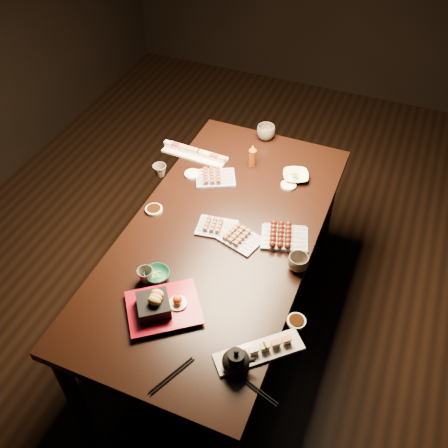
{
  "coord_description": "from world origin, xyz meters",
  "views": [
    {
      "loc": [
        0.73,
        -1.94,
        2.52
      ],
      "look_at": [
        0.06,
        -0.33,
        0.77
      ],
      "focal_mm": 40.0,
      "sensor_mm": 36.0,
      "label": 1
    }
  ],
  "objects_px": {
    "dining_table": "(221,281)",
    "teacup_far_left": "(160,171)",
    "sushi_platter_near": "(259,350)",
    "edamame_bowl_cream": "(296,176)",
    "edamame_bowl_green": "(157,275)",
    "condiment_bottle": "(253,155)",
    "teapot": "(236,359)",
    "tempura_tray": "(163,302)",
    "sushi_platter_far": "(195,152)",
    "yakitori_plate_left": "(216,175)",
    "teacup_mid_right": "(298,263)",
    "yakitori_plate_right": "(240,236)",
    "teacup_far_right": "(266,132)",
    "yakitori_plate_center": "(217,225)",
    "teacup_near_left": "(145,275)"
  },
  "relations": [
    {
      "from": "sushi_platter_near",
      "to": "yakitori_plate_right",
      "type": "relative_size",
      "value": 1.82
    },
    {
      "from": "edamame_bowl_green",
      "to": "tempura_tray",
      "type": "relative_size",
      "value": 0.38
    },
    {
      "from": "teacup_mid_right",
      "to": "teacup_far_left",
      "type": "xyz_separation_m",
      "value": [
        -0.89,
        0.35,
        -0.0
      ]
    },
    {
      "from": "sushi_platter_near",
      "to": "teapot",
      "type": "bearing_deg",
      "value": -166.35
    },
    {
      "from": "dining_table",
      "to": "edamame_bowl_cream",
      "type": "distance_m",
      "value": 0.71
    },
    {
      "from": "edamame_bowl_cream",
      "to": "teacup_far_right",
      "type": "relative_size",
      "value": 1.28
    },
    {
      "from": "yakitori_plate_right",
      "to": "teapot",
      "type": "height_order",
      "value": "teapot"
    },
    {
      "from": "yakitori_plate_left",
      "to": "sushi_platter_far",
      "type": "bearing_deg",
      "value": 116.44
    },
    {
      "from": "yakitori_plate_left",
      "to": "teacup_mid_right",
      "type": "height_order",
      "value": "teacup_mid_right"
    },
    {
      "from": "yakitori_plate_right",
      "to": "condiment_bottle",
      "type": "distance_m",
      "value": 0.59
    },
    {
      "from": "sushi_platter_near",
      "to": "sushi_platter_far",
      "type": "bearing_deg",
      "value": 83.76
    },
    {
      "from": "condiment_bottle",
      "to": "teacup_far_left",
      "type": "bearing_deg",
      "value": -146.81
    },
    {
      "from": "teacup_near_left",
      "to": "teacup_mid_right",
      "type": "relative_size",
      "value": 0.74
    },
    {
      "from": "edamame_bowl_green",
      "to": "condiment_bottle",
      "type": "bearing_deg",
      "value": 82.98
    },
    {
      "from": "sushi_platter_near",
      "to": "tempura_tray",
      "type": "height_order",
      "value": "tempura_tray"
    },
    {
      "from": "teacup_mid_right",
      "to": "teapot",
      "type": "relative_size",
      "value": 0.75
    },
    {
      "from": "edamame_bowl_cream",
      "to": "teapot",
      "type": "xyz_separation_m",
      "value": [
        0.11,
        -1.19,
        0.04
      ]
    },
    {
      "from": "sushi_platter_far",
      "to": "yakitori_plate_right",
      "type": "xyz_separation_m",
      "value": [
        0.48,
        -0.53,
        0.0
      ]
    },
    {
      "from": "teacup_far_left",
      "to": "condiment_bottle",
      "type": "xyz_separation_m",
      "value": [
        0.44,
        0.29,
        0.03
      ]
    },
    {
      "from": "tempura_tray",
      "to": "condiment_bottle",
      "type": "xyz_separation_m",
      "value": [
        0.0,
        1.08,
        0.01
      ]
    },
    {
      "from": "dining_table",
      "to": "teacup_near_left",
      "type": "relative_size",
      "value": 24.74
    },
    {
      "from": "dining_table",
      "to": "teapot",
      "type": "bearing_deg",
      "value": -76.29
    },
    {
      "from": "edamame_bowl_green",
      "to": "condiment_bottle",
      "type": "height_order",
      "value": "condiment_bottle"
    },
    {
      "from": "yakitori_plate_center",
      "to": "edamame_bowl_cream",
      "type": "distance_m",
      "value": 0.58
    },
    {
      "from": "sushi_platter_far",
      "to": "edamame_bowl_cream",
      "type": "bearing_deg",
      "value": -175.18
    },
    {
      "from": "sushi_platter_far",
      "to": "yakitori_plate_left",
      "type": "relative_size",
      "value": 1.81
    },
    {
      "from": "sushi_platter_far",
      "to": "edamame_bowl_green",
      "type": "relative_size",
      "value": 3.35
    },
    {
      "from": "yakitori_plate_right",
      "to": "tempura_tray",
      "type": "distance_m",
      "value": 0.53
    },
    {
      "from": "yakitori_plate_center",
      "to": "teacup_mid_right",
      "type": "distance_m",
      "value": 0.45
    },
    {
      "from": "yakitori_plate_center",
      "to": "teapot",
      "type": "xyz_separation_m",
      "value": [
        0.36,
        -0.66,
        0.03
      ]
    },
    {
      "from": "dining_table",
      "to": "teacup_far_left",
      "type": "relative_size",
      "value": 24.07
    },
    {
      "from": "edamame_bowl_cream",
      "to": "sushi_platter_far",
      "type": "bearing_deg",
      "value": -177.99
    },
    {
      "from": "yakitori_plate_right",
      "to": "teacup_far_left",
      "type": "bearing_deg",
      "value": 170.0
    },
    {
      "from": "dining_table",
      "to": "sushi_platter_far",
      "type": "distance_m",
      "value": 0.76
    },
    {
      "from": "yakitori_plate_center",
      "to": "teapot",
      "type": "height_order",
      "value": "teapot"
    },
    {
      "from": "yakitori_plate_right",
      "to": "yakitori_plate_left",
      "type": "relative_size",
      "value": 0.93
    },
    {
      "from": "sushi_platter_near",
      "to": "edamame_bowl_cream",
      "type": "xyz_separation_m",
      "value": [
        -0.17,
        1.09,
        -0.01
      ]
    },
    {
      "from": "yakitori_plate_left",
      "to": "teapot",
      "type": "bearing_deg",
      "value": -88.93
    },
    {
      "from": "teacup_near_left",
      "to": "teacup_far_right",
      "type": "bearing_deg",
      "value": 83.47
    },
    {
      "from": "edamame_bowl_cream",
      "to": "yakitori_plate_right",
      "type": "bearing_deg",
      "value": -102.05
    },
    {
      "from": "condiment_bottle",
      "to": "teacup_far_right",
      "type": "bearing_deg",
      "value": 92.68
    },
    {
      "from": "edamame_bowl_green",
      "to": "teacup_far_right",
      "type": "height_order",
      "value": "teacup_far_right"
    },
    {
      "from": "dining_table",
      "to": "teacup_far_right",
      "type": "xyz_separation_m",
      "value": [
        -0.05,
        0.84,
        0.42
      ]
    },
    {
      "from": "edamame_bowl_cream",
      "to": "tempura_tray",
      "type": "xyz_separation_m",
      "value": [
        -0.27,
        -1.06,
        0.04
      ]
    },
    {
      "from": "sushi_platter_far",
      "to": "yakitori_plate_center",
      "type": "distance_m",
      "value": 0.61
    },
    {
      "from": "yakitori_plate_left",
      "to": "edamame_bowl_cream",
      "type": "xyz_separation_m",
      "value": [
        0.41,
        0.17,
        -0.01
      ]
    },
    {
      "from": "dining_table",
      "to": "condiment_bottle",
      "type": "xyz_separation_m",
      "value": [
        -0.04,
        0.57,
        0.44
      ]
    },
    {
      "from": "yakitori_plate_center",
      "to": "edamame_bowl_cream",
      "type": "relative_size",
      "value": 1.39
    },
    {
      "from": "teacup_far_right",
      "to": "condiment_bottle",
      "type": "bearing_deg",
      "value": -87.32
    },
    {
      "from": "yakitori_plate_left",
      "to": "edamame_bowl_cream",
      "type": "distance_m",
      "value": 0.44
    }
  ]
}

